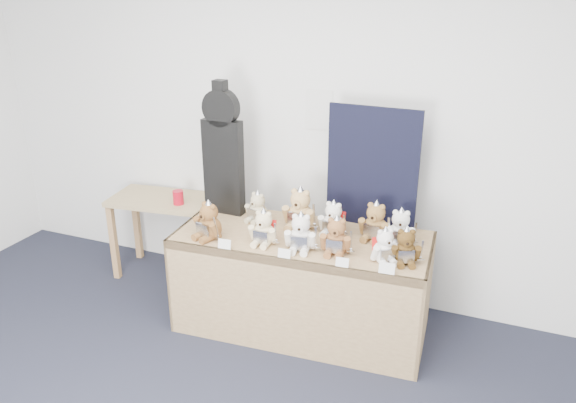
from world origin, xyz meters
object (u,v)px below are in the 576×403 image
at_px(teddy_front_end, 406,248).
at_px(teddy_back_centre_right, 333,220).
at_px(side_table, 163,211).
at_px(teddy_front_left, 264,229).
at_px(red_cup, 178,197).
at_px(teddy_back_left, 257,208).
at_px(teddy_back_right, 375,223).
at_px(display_table, 299,261).
at_px(teddy_back_centre_left, 300,210).
at_px(teddy_front_far_left, 209,222).
at_px(teddy_front_far_right, 385,247).
at_px(teddy_front_right, 336,237).
at_px(teddy_back_end, 400,229).
at_px(guitar_case, 223,150).
at_px(teddy_front_centre, 301,234).

distance_m(teddy_front_end, teddy_back_centre_right, 0.59).
distance_m(side_table, teddy_front_left, 1.31).
bearing_deg(red_cup, teddy_back_left, -10.10).
bearing_deg(teddy_back_right, display_table, -148.70).
bearing_deg(teddy_back_centre_right, teddy_front_end, -17.14).
bearing_deg(red_cup, teddy_back_centre_left, -6.74).
height_order(teddy_front_far_left, teddy_front_far_right, teddy_front_far_left).
height_order(teddy_front_end, teddy_back_right, teddy_back_right).
distance_m(teddy_front_far_left, teddy_front_right, 0.88).
bearing_deg(teddy_back_end, teddy_front_right, -149.42).
relative_size(teddy_back_left, teddy_back_centre_left, 0.76).
height_order(teddy_back_left, teddy_back_centre_left, teddy_back_centre_left).
relative_size(teddy_front_end, teddy_back_right, 0.88).
xyz_separation_m(teddy_back_right, teddy_back_end, (0.17, -0.01, -0.01)).
bearing_deg(guitar_case, red_cup, 173.05).
bearing_deg(teddy_back_centre_left, teddy_front_far_right, -20.17).
height_order(teddy_front_centre, teddy_front_right, teddy_front_centre).
relative_size(display_table, teddy_front_end, 6.92).
distance_m(teddy_front_right, teddy_back_right, 0.35).
relative_size(guitar_case, teddy_back_left, 3.97).
height_order(side_table, teddy_back_centre_right, teddy_back_centre_right).
bearing_deg(teddy_back_centre_left, teddy_front_end, -15.24).
xyz_separation_m(teddy_front_far_right, teddy_back_centre_right, (-0.42, 0.26, 0.01)).
relative_size(teddy_front_end, teddy_back_centre_right, 0.96).
bearing_deg(teddy_back_centre_right, teddy_back_left, -175.12).
bearing_deg(teddy_back_right, teddy_back_centre_right, -166.57).
height_order(display_table, teddy_back_centre_left, teddy_back_centre_left).
bearing_deg(teddy_front_end, teddy_front_centre, 168.09).
bearing_deg(guitar_case, teddy_front_right, -17.69).
bearing_deg(teddy_back_centre_left, teddy_back_left, -176.78).
bearing_deg(display_table, guitar_case, 156.18).
height_order(guitar_case, teddy_front_right, guitar_case).
distance_m(red_cup, teddy_front_end, 1.93).
bearing_deg(display_table, teddy_front_far_left, -165.49).
xyz_separation_m(guitar_case, teddy_back_centre_right, (0.88, -0.08, -0.38)).
bearing_deg(guitar_case, teddy_front_end, -10.66).
bearing_deg(teddy_front_far_left, display_table, 37.05).
bearing_deg(teddy_back_right, guitar_case, -175.39).
xyz_separation_m(display_table, teddy_back_right, (0.47, 0.21, 0.28)).
bearing_deg(teddy_front_end, teddy_front_far_right, 173.89).
bearing_deg(teddy_front_far_right, teddy_back_right, 78.52).
relative_size(guitar_case, teddy_front_centre, 3.48).
bearing_deg(teddy_front_far_left, side_table, 161.81).
bearing_deg(display_table, teddy_front_far_right, -11.17).
bearing_deg(teddy_back_end, teddy_back_centre_left, 171.88).
distance_m(teddy_front_far_left, teddy_back_centre_left, 0.65).
bearing_deg(teddy_back_end, teddy_front_far_left, -170.63).
xyz_separation_m(red_cup, teddy_back_left, (0.76, -0.14, 0.08)).
bearing_deg(teddy_front_centre, teddy_front_right, -0.44).
bearing_deg(teddy_back_left, teddy_front_centre, -19.19).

